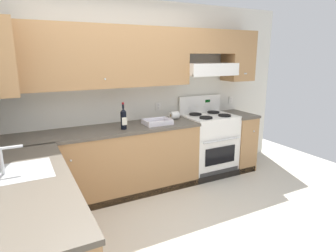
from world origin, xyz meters
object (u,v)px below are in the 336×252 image
Objects in this scene: stove at (209,144)px; paper_towel_roll at (174,115)px; wine_bottle at (123,118)px; bowl at (157,122)px.

paper_towel_roll is (-0.56, 0.10, 0.49)m from stove.
wine_bottle reaches higher than paper_towel_roll.
stove is 9.78× the size of paper_towel_roll.
paper_towel_roll is at bearing 24.47° from bowl.
bowl is (0.49, 0.05, -0.12)m from wine_bottle.
bowl is at bearing -176.18° from stove.
paper_towel_roll reaches higher than bowl.
stove is at bearing 3.82° from bowl.
stove is 3.53× the size of wine_bottle.
bowl is 0.39m from paper_towel_roll.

